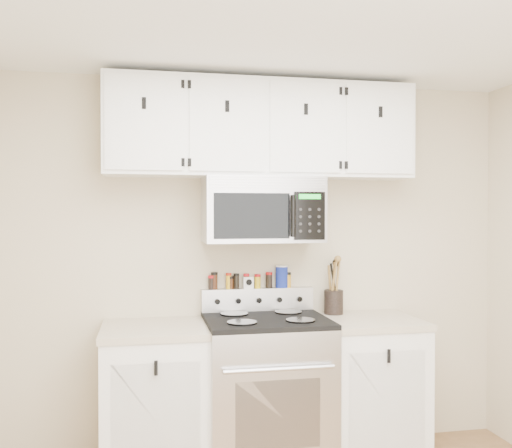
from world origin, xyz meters
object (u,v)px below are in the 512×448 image
Objects in this scene: microwave at (262,210)px; utensil_crock at (334,300)px; range at (266,391)px; salt_canister at (282,276)px.

microwave is 2.01× the size of utensil_crock.
range is at bearing -157.76° from utensil_crock.
utensil_crock is (0.51, 0.21, 0.53)m from range.
salt_canister is (-0.35, 0.07, 0.16)m from utensil_crock.
microwave is 0.81m from utensil_crock.
utensil_crock is at bearing 22.24° from range.
salt_canister is at bearing 42.83° from microwave.
microwave reaches higher than utensil_crock.
range is 0.77m from utensil_crock.
salt_canister is at bearing 59.20° from range.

